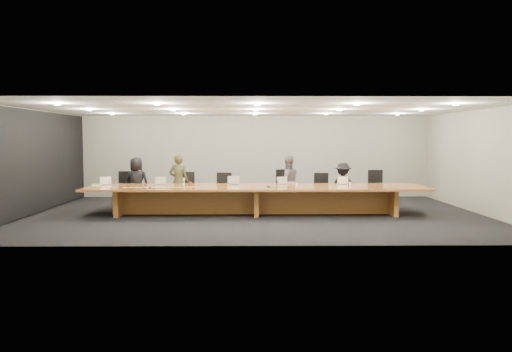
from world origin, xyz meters
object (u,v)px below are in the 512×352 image
Objects in this scene: amber_mug at (190,184)px; av_box at (113,188)px; water_bottle at (184,182)px; mic_left at (150,188)px; chair_mid_left at (223,190)px; person_b at (179,181)px; laptop_a at (106,181)px; mic_center at (268,186)px; chair_far_right at (379,188)px; laptop_e at (342,180)px; chair_right at (322,190)px; person_c at (288,182)px; person_a at (137,183)px; laptop_b at (161,181)px; chair_mid_right at (286,188)px; mic_right at (371,187)px; person_d at (343,185)px; paper_cup_near at (297,184)px; chair_far_left at (126,189)px; laptop_c at (233,181)px; chair_left at (187,190)px; laptop_d at (284,181)px; paper_cup_far at (350,184)px; conference_table at (256,195)px.

av_box is at bearing -162.88° from amber_mug.
mic_left is (-0.77, -0.72, -0.08)m from water_bottle.
chair_mid_left is 1.30m from person_b.
mic_center is at bearing -32.65° from laptop_a.
laptop_e is (-1.26, -0.86, 0.31)m from chair_far_right.
chair_right is 1.06m from person_c.
person_a reaches higher than laptop_a.
laptop_b is at bearing -25.44° from laptop_a.
laptop_a is (-1.87, -0.79, 0.08)m from person_b.
chair_mid_right is 2.70m from mic_right.
person_a is at bearing 28.61° from laptop_a.
person_c reaches higher than laptop_a.
person_a is at bearing -174.73° from chair_right.
person_a is at bearing 146.88° from amber_mug.
chair_mid_left is 3.18m from av_box.
person_d reaches higher than mic_right.
person_a reaches higher than paper_cup_near.
chair_far_left reaches higher than water_bottle.
mic_right is (4.93, -0.70, -0.08)m from water_bottle.
amber_mug is (-4.16, -0.30, -0.06)m from laptop_e.
person_d reaches higher than paper_cup_near.
laptop_e is 1.51× the size of water_bottle.
paper_cup_near is (-1.28, -0.34, -0.08)m from laptop_e.
laptop_c is at bearing 13.72° from person_c.
amber_mug is (-5.42, -1.17, 0.25)m from chair_far_right.
chair_mid_right is at bearing -4.91° from chair_left.
person_b is at bearing -15.89° from person_c.
chair_left is 2.90m from chair_mid_right.
chair_far_right is 8.24× the size of mic_center.
laptop_e is at bearing 14.80° from paper_cup_near.
laptop_d is (-0.13, -0.88, 0.30)m from chair_mid_right.
av_box is at bearing -142.12° from chair_left.
paper_cup_far is (0.20, -0.14, -0.07)m from laptop_e.
person_b is (-1.27, -0.00, 0.26)m from chair_mid_left.
person_a is at bearing 165.61° from chair_mid_right.
person_c is 1.15× the size of person_d.
person_c is 18.47× the size of paper_cup_far.
person_b is at bearing 73.11° from mic_left.
chair_far_left is 1.60m from person_b.
laptop_a is at bearing 32.09° from person_b.
person_b is at bearing 169.62° from paper_cup_far.
chair_left is at bearing -16.05° from person_c.
chair_far_right is 8.94× the size of mic_right.
paper_cup_far reaches higher than paper_cup_near.
chair_mid_right is (2.89, 0.07, 0.03)m from chair_left.
laptop_e is (2.38, 0.41, 0.34)m from conference_table.
water_bottle reaches higher than paper_cup_far.
chair_far_left is 4.68m from laptop_d.
mic_right is at bearing 124.47° from person_c.
chair_far_right reaches higher than laptop_d.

